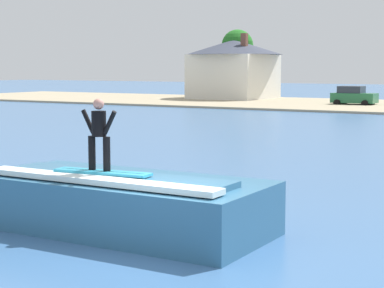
% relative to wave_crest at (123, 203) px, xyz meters
% --- Properties ---
extents(ground_plane, '(260.00, 260.00, 0.00)m').
position_rel_wave_crest_xyz_m(ground_plane, '(1.83, -1.06, -0.63)').
color(ground_plane, '#3E699C').
extents(wave_crest, '(6.54, 2.96, 1.33)m').
position_rel_wave_crest_xyz_m(wave_crest, '(0.00, 0.00, 0.00)').
color(wave_crest, '#32688C').
rests_on(wave_crest, ground_plane).
extents(surfboard, '(2.30, 0.67, 0.06)m').
position_rel_wave_crest_xyz_m(surfboard, '(-0.20, -0.46, 0.74)').
color(surfboard, '#33A5CC').
rests_on(surfboard, wave_crest).
extents(surfer, '(0.95, 0.32, 1.57)m').
position_rel_wave_crest_xyz_m(surfer, '(-0.30, -0.43, 1.63)').
color(surfer, black).
rests_on(surfer, surfboard).
extents(car_near_shore, '(4.00, 2.32, 1.86)m').
position_rel_wave_crest_xyz_m(car_near_shore, '(-10.20, 49.78, 0.32)').
color(car_near_shore, '#23663D').
rests_on(car_near_shore, ground_plane).
extents(house_with_chimney, '(10.64, 10.64, 7.18)m').
position_rel_wave_crest_xyz_m(house_with_chimney, '(-25.25, 54.91, 3.07)').
color(house_with_chimney, silver).
rests_on(house_with_chimney, ground_plane).
extents(tree_short_bushy, '(3.53, 3.53, 7.76)m').
position_rel_wave_crest_xyz_m(tree_short_bushy, '(-25.49, 56.20, 5.33)').
color(tree_short_bushy, brown).
rests_on(tree_short_bushy, ground_plane).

